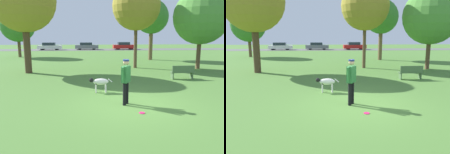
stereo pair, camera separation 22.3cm
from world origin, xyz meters
The scene contains 14 objects.
ground_plane centered at (0.00, 0.00, 0.00)m, with size 120.00×120.00×0.00m, color #4C7A33.
far_road_strip centered at (0.00, 34.61, 0.01)m, with size 120.00×6.00×0.01m.
person centered at (-0.23, 0.10, 1.03)m, with size 0.44×0.62×1.74m.
dog centered at (-1.16, 2.02, 0.48)m, with size 1.08×0.30×0.69m.
frisbee centered at (0.18, -0.92, 0.01)m, with size 0.21×0.21×0.02m.
tree_far_right centered at (4.92, 15.87, 4.60)m, with size 3.64×3.64×6.46m.
tree_near_left centered at (-6.02, 7.94, 4.95)m, with size 4.32×4.32×7.14m.
tree_mid_center centered at (2.03, 9.81, 4.90)m, with size 3.82×3.82×6.82m.
tree_near_right centered at (6.95, 8.85, 4.05)m, with size 4.25×4.25×6.18m.
tree_far_left centered at (-10.50, 20.29, 3.93)m, with size 4.16×4.16×6.03m.
parked_car_white centered at (-9.50, 34.45, 0.69)m, with size 4.48×1.84×1.39m.
parked_car_grey centered at (-2.59, 34.87, 0.68)m, with size 4.47×1.88×1.38m.
parked_car_red centered at (4.68, 34.55, 0.71)m, with size 4.42×2.02×1.44m.
park_bench centered at (3.98, 4.79, 0.45)m, with size 1.41×0.45×0.84m.
Camera 1 is at (-1.47, -7.89, 2.59)m, focal length 35.00 mm.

